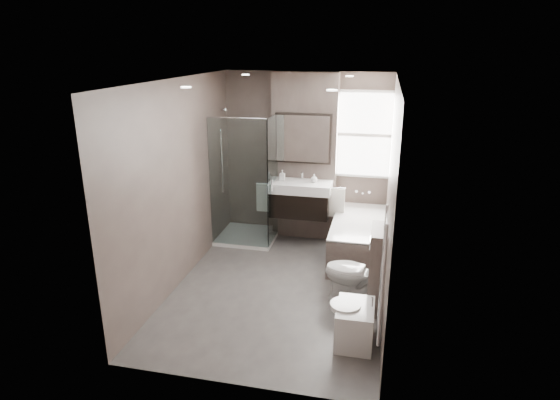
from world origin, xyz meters
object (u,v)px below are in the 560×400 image
(vanity, at_px, (300,198))
(toilet, at_px, (356,273))
(bathtub, at_px, (358,237))
(bidet, at_px, (354,323))

(vanity, relative_size, toilet, 1.24)
(bathtub, distance_m, toilet, 1.29)
(vanity, xyz_separation_m, bidet, (1.01, -2.43, -0.52))
(toilet, bearing_deg, bidet, 11.77)
(bathtub, bearing_deg, vanity, 160.63)
(vanity, height_order, toilet, vanity)
(toilet, height_order, bidet, toilet)
(bidet, bearing_deg, bathtub, 92.42)
(vanity, bearing_deg, toilet, -58.97)
(vanity, bearing_deg, bidet, -67.35)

